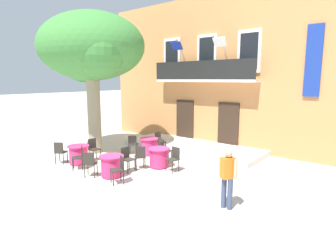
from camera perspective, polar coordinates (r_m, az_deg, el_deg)
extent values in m
plane|color=beige|center=(11.03, -5.57, -8.63)|extent=(120.00, 120.00, 0.00)
cube|color=#CC844C|center=(16.30, 11.57, 10.45)|extent=(13.00, 4.00, 7.50)
cube|color=#332319|center=(15.42, 3.45, 0.99)|extent=(1.10, 0.08, 2.30)
cube|color=#332319|center=(14.09, 12.09, -0.01)|extent=(1.10, 0.08, 2.30)
cube|color=silver|center=(15.83, 0.83, 13.93)|extent=(1.10, 0.08, 1.90)
cube|color=black|center=(15.80, 0.76, 13.94)|extent=(0.84, 0.04, 1.60)
cube|color=silver|center=(14.58, 7.86, 14.23)|extent=(1.10, 0.08, 1.90)
cube|color=black|center=(14.55, 7.80, 14.24)|extent=(0.84, 0.04, 1.60)
cube|color=silver|center=(13.57, 16.09, 14.32)|extent=(1.10, 0.08, 1.90)
cube|color=black|center=(13.54, 16.04, 14.33)|extent=(0.84, 0.04, 1.60)
cube|color=silver|center=(14.28, 7.14, 9.08)|extent=(5.60, 0.65, 0.12)
cube|color=black|center=(14.04, 6.54, 11.17)|extent=(5.60, 0.06, 0.90)
cylinder|color=#B2B2B7|center=(14.87, 2.83, 14.60)|extent=(0.04, 0.95, 1.33)
cube|color=#192D9E|center=(14.54, 1.75, 15.91)|extent=(0.60, 0.29, 0.38)
cylinder|color=#B2B2B7|center=(13.60, 11.31, 14.91)|extent=(0.04, 0.95, 1.33)
cube|color=white|center=(13.24, 10.41, 16.40)|extent=(0.60, 0.29, 0.38)
cylinder|color=#995638|center=(15.64, -0.07, 10.00)|extent=(0.28, 0.28, 0.33)
ellipsoid|color=#4C8E38|center=(15.65, -0.07, 11.36)|extent=(0.37, 0.37, 0.42)
cylinder|color=slate|center=(14.72, 4.64, 9.95)|extent=(0.28, 0.28, 0.30)
ellipsoid|color=#38843D|center=(14.73, 4.66, 11.05)|extent=(0.36, 0.36, 0.27)
cylinder|color=slate|center=(13.91, 9.93, 9.75)|extent=(0.36, 0.36, 0.24)
ellipsoid|color=#38843D|center=(13.92, 9.97, 11.14)|extent=(0.47, 0.47, 0.43)
cylinder|color=#995638|center=(13.23, 15.83, 9.71)|extent=(0.25, 0.25, 0.31)
ellipsoid|color=#4C8E38|center=(13.24, 15.91, 11.44)|extent=(0.32, 0.32, 0.49)
cube|color=navy|center=(12.69, 27.35, 11.63)|extent=(0.60, 0.06, 2.80)
cube|color=silver|center=(13.89, 4.82, -4.28)|extent=(6.86, 2.53, 0.25)
cylinder|color=gray|center=(13.50, -14.69, 2.01)|extent=(0.60, 0.60, 3.48)
ellipsoid|color=#3D7F38|center=(13.47, -15.27, 15.26)|extent=(5.00, 4.50, 3.00)
sphere|color=#3D7F38|center=(14.91, -16.39, 13.17)|extent=(2.50, 2.50, 2.50)
sphere|color=#3D7F38|center=(12.15, -13.61, 14.80)|extent=(2.25, 2.25, 2.25)
cylinder|color=#E52D66|center=(10.24, -11.32, -8.03)|extent=(0.74, 0.74, 0.68)
cylinder|color=#E52D66|center=(10.14, -11.38, -6.04)|extent=(0.86, 0.86, 0.04)
cylinder|color=#2D2823|center=(10.36, -11.25, -9.91)|extent=(0.44, 0.44, 0.03)
cylinder|color=#2D2823|center=(9.40, -11.02, -10.57)|extent=(0.04, 0.04, 0.45)
cylinder|color=#2D2823|center=(9.72, -11.49, -9.92)|extent=(0.04, 0.04, 0.45)
cylinder|color=#2D2823|center=(9.48, -8.99, -10.34)|extent=(0.04, 0.04, 0.45)
cylinder|color=#2D2823|center=(9.79, -9.52, -9.70)|extent=(0.04, 0.04, 0.45)
cube|color=#2D2823|center=(9.52, -10.30, -8.74)|extent=(0.54, 0.54, 0.04)
cube|color=#2D2823|center=(9.49, -9.28, -7.30)|extent=(0.36, 0.21, 0.42)
cylinder|color=#2D2823|center=(10.69, -6.71, -7.97)|extent=(0.04, 0.04, 0.45)
cylinder|color=#2D2823|center=(10.49, -8.14, -8.35)|extent=(0.04, 0.04, 0.45)
cylinder|color=#2D2823|center=(10.95, -7.87, -7.59)|extent=(0.04, 0.04, 0.45)
cylinder|color=#2D2823|center=(10.75, -9.29, -7.95)|extent=(0.04, 0.04, 0.45)
cube|color=#2D2823|center=(10.65, -8.04, -6.70)|extent=(0.43, 0.43, 0.04)
cube|color=#2D2823|center=(10.72, -8.67, -5.33)|extent=(0.07, 0.38, 0.42)
cylinder|color=#2D2823|center=(10.70, -15.91, -8.27)|extent=(0.04, 0.04, 0.45)
cylinder|color=#2D2823|center=(10.60, -14.14, -8.37)|extent=(0.04, 0.04, 0.45)
cylinder|color=#2D2823|center=(10.39, -16.50, -8.83)|extent=(0.04, 0.04, 0.45)
cylinder|color=#2D2823|center=(10.29, -14.69, -8.94)|extent=(0.04, 0.04, 0.45)
cube|color=#2D2823|center=(10.42, -15.37, -7.32)|extent=(0.56, 0.56, 0.04)
cube|color=#2D2823|center=(10.19, -15.74, -6.37)|extent=(0.33, 0.26, 0.42)
cylinder|color=#E52D66|center=(11.10, -1.83, -6.48)|extent=(0.74, 0.74, 0.68)
cylinder|color=#E52D66|center=(11.00, -1.84, -4.62)|extent=(0.86, 0.86, 0.04)
cylinder|color=#2D2823|center=(11.20, -1.82, -8.22)|extent=(0.44, 0.44, 0.03)
cylinder|color=#2D2823|center=(10.38, 0.86, -8.44)|extent=(0.04, 0.04, 0.45)
cylinder|color=#2D2823|center=(10.62, -0.43, -8.03)|extent=(0.04, 0.04, 0.45)
cylinder|color=#2D2823|center=(10.61, 2.19, -8.05)|extent=(0.04, 0.04, 0.45)
cylinder|color=#2D2823|center=(10.84, 0.90, -7.66)|extent=(0.04, 0.04, 0.45)
cube|color=#2D2823|center=(10.54, 0.88, -6.77)|extent=(0.45, 0.45, 0.04)
cube|color=#2D2823|center=(10.60, 1.59, -5.39)|extent=(0.38, 0.09, 0.42)
cylinder|color=#2D2823|center=(11.90, 0.67, -6.10)|extent=(0.04, 0.04, 0.45)
cylinder|color=#2D2823|center=(11.60, 0.08, -6.52)|extent=(0.04, 0.04, 0.45)
cylinder|color=#2D2823|center=(12.02, -0.85, -5.94)|extent=(0.04, 0.04, 0.45)
cylinder|color=#2D2823|center=(11.72, -1.48, -6.35)|extent=(0.04, 0.04, 0.45)
cube|color=#2D2823|center=(11.74, -0.39, -5.07)|extent=(0.50, 0.50, 0.04)
cube|color=#2D2823|center=(11.75, -1.21, -3.91)|extent=(0.15, 0.37, 0.42)
cylinder|color=#2D2823|center=(11.16, -6.67, -7.22)|extent=(0.04, 0.04, 0.45)
cylinder|color=#2D2823|center=(11.21, -4.93, -7.13)|extent=(0.04, 0.04, 0.45)
cylinder|color=#2D2823|center=(10.84, -6.45, -7.73)|extent=(0.04, 0.04, 0.45)
cylinder|color=#2D2823|center=(10.88, -4.66, -7.63)|extent=(0.04, 0.04, 0.45)
cube|color=#2D2823|center=(10.95, -5.70, -6.20)|extent=(0.56, 0.56, 0.04)
cube|color=#2D2823|center=(10.72, -5.59, -5.27)|extent=(0.26, 0.33, 0.42)
cylinder|color=#E52D66|center=(12.92, -3.79, -4.19)|extent=(0.74, 0.74, 0.68)
cylinder|color=#E52D66|center=(12.84, -3.81, -2.59)|extent=(0.86, 0.86, 0.04)
cylinder|color=#2D2823|center=(13.01, -3.77, -5.71)|extent=(0.44, 0.44, 0.03)
cylinder|color=#2D2823|center=(12.08, -2.77, -5.87)|extent=(0.04, 0.04, 0.45)
cylinder|color=#2D2823|center=(12.38, -3.43, -5.50)|extent=(0.04, 0.04, 0.45)
cylinder|color=#2D2823|center=(12.22, -1.32, -5.68)|extent=(0.04, 0.04, 0.45)
cylinder|color=#2D2823|center=(12.51, -2.00, -5.32)|extent=(0.04, 0.04, 0.45)
cube|color=#2D2823|center=(12.24, -2.39, -4.48)|extent=(0.53, 0.53, 0.04)
cube|color=#2D2823|center=(12.26, -1.63, -3.35)|extent=(0.36, 0.19, 0.42)
cylinder|color=#2D2823|center=(13.49, -0.48, -4.23)|extent=(0.04, 0.04, 0.45)
cylinder|color=#2D2823|center=(13.24, -1.47, -4.49)|extent=(0.04, 0.04, 0.45)
cylinder|color=#2D2823|center=(13.71, -1.53, -4.00)|extent=(0.04, 0.04, 0.45)
cylinder|color=#2D2823|center=(13.47, -2.52, -4.25)|extent=(0.04, 0.04, 0.45)
cube|color=#2D2823|center=(13.42, -1.50, -3.22)|extent=(0.42, 0.42, 0.04)
cube|color=#2D2823|center=(13.49, -2.07, -2.16)|extent=(0.06, 0.38, 0.42)
cylinder|color=#2D2823|center=(13.23, -7.70, -4.58)|extent=(0.04, 0.04, 0.45)
cylinder|color=#2D2823|center=(13.19, -6.24, -4.60)|extent=(0.04, 0.04, 0.45)
cylinder|color=#2D2823|center=(12.91, -7.94, -4.95)|extent=(0.04, 0.04, 0.45)
cylinder|color=#2D2823|center=(12.86, -6.43, -4.97)|extent=(0.04, 0.04, 0.45)
cube|color=#2D2823|center=(12.99, -7.10, -3.73)|extent=(0.56, 0.56, 0.04)
cube|color=#2D2823|center=(12.76, -7.24, -2.90)|extent=(0.33, 0.26, 0.42)
cylinder|color=#E52D66|center=(12.07, -17.63, -5.61)|extent=(0.74, 0.74, 0.68)
cylinder|color=#E52D66|center=(11.98, -17.71, -3.90)|extent=(0.86, 0.86, 0.04)
cylinder|color=#2D2823|center=(12.17, -17.54, -7.23)|extent=(0.44, 0.44, 0.03)
cylinder|color=#2D2823|center=(11.24, -18.72, -7.55)|extent=(0.04, 0.04, 0.45)
cylinder|color=#2D2823|center=(11.57, -18.59, -7.07)|extent=(0.04, 0.04, 0.45)
cylinder|color=#2D2823|center=(11.22, -16.97, -7.50)|extent=(0.04, 0.04, 0.45)
cylinder|color=#2D2823|center=(11.54, -16.90, -7.01)|extent=(0.04, 0.04, 0.45)
cube|color=#2D2823|center=(11.32, -17.86, -6.09)|extent=(0.56, 0.56, 0.04)
cube|color=#2D2823|center=(11.26, -17.00, -4.93)|extent=(0.33, 0.26, 0.42)
cylinder|color=#2D2823|center=(12.42, -13.49, -5.69)|extent=(0.04, 0.04, 0.45)
cylinder|color=#2D2823|center=(12.25, -14.83, -5.97)|extent=(0.04, 0.04, 0.45)
cylinder|color=#2D2823|center=(12.70, -14.34, -5.40)|extent=(0.04, 0.04, 0.45)
cylinder|color=#2D2823|center=(12.53, -15.66, -5.66)|extent=(0.04, 0.04, 0.45)
cube|color=#2D2823|center=(12.41, -14.63, -4.58)|extent=(0.43, 0.43, 0.04)
cube|color=#2D2823|center=(12.51, -15.11, -3.41)|extent=(0.07, 0.38, 0.42)
cylinder|color=#2D2823|center=(12.66, -21.07, -5.79)|extent=(0.04, 0.04, 0.45)
cylinder|color=#2D2823|center=(12.51, -19.69, -5.89)|extent=(0.04, 0.04, 0.45)
cylinder|color=#2D2823|center=(12.38, -21.81, -6.18)|extent=(0.04, 0.04, 0.45)
cylinder|color=#2D2823|center=(12.22, -20.41, -6.29)|extent=(0.04, 0.04, 0.45)
cube|color=#2D2823|center=(12.38, -20.81, -4.94)|extent=(0.55, 0.55, 0.04)
cube|color=#2D2823|center=(12.17, -21.27, -4.09)|extent=(0.34, 0.23, 0.42)
cylinder|color=#384260|center=(7.89, 11.22, -13.03)|extent=(0.14, 0.14, 0.84)
cylinder|color=#384260|center=(7.82, 12.42, -13.30)|extent=(0.14, 0.14, 0.84)
cube|color=orange|center=(7.62, 12.00, -8.28)|extent=(0.36, 0.40, 0.56)
sphere|color=tan|center=(7.50, 12.10, -5.37)|extent=(0.22, 0.22, 0.22)
cylinder|color=tan|center=(7.71, 10.53, -8.01)|extent=(0.09, 0.09, 0.52)
cylinder|color=tan|center=(7.52, 13.50, -8.56)|extent=(0.09, 0.09, 0.52)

